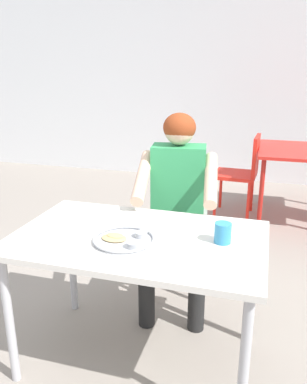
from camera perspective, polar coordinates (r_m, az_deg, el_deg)
ground_plane at (r=2.30m, az=-5.26°, el=-24.37°), size 12.00×12.00×0.05m
back_wall at (r=5.50m, az=10.03°, el=19.47°), size 12.00×0.12×3.40m
table_foreground at (r=1.96m, az=-2.20°, el=-8.39°), size 1.23×0.76×0.73m
thali_tray at (r=1.87m, az=-4.26°, el=-6.89°), size 0.30×0.30×0.03m
drinking_cup at (r=1.87m, az=10.08°, el=-5.80°), size 0.08×0.08×0.10m
chair_foreground at (r=2.75m, az=3.91°, el=-3.47°), size 0.45×0.47×0.90m
diner_foreground at (r=2.47m, az=3.47°, el=-0.44°), size 0.55×0.59×1.25m
chair_red_left at (r=4.16m, az=12.99°, el=3.19°), size 0.45×0.43×0.86m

